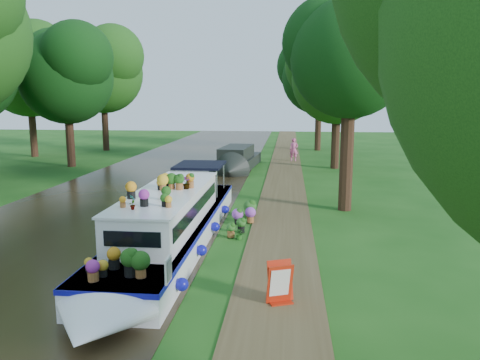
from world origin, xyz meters
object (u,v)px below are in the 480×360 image
sandwich_board (280,284)px  second_boat (237,160)px  plant_boat (169,222)px  pedestrian_pink (294,150)px

sandwich_board → second_boat: bearing=77.5°
plant_boat → second_boat: 16.90m
second_boat → plant_boat: bearing=-85.5°
pedestrian_pink → sandwich_board: bearing=-90.8°
sandwich_board → pedestrian_pink: (0.53, 24.74, 0.42)m
plant_boat → sandwich_board: size_ratio=14.25×
second_boat → sandwich_board: (3.30, -20.52, -0.14)m
pedestrian_pink → second_boat: bearing=-131.8°
sandwich_board → pedestrian_pink: size_ratio=0.56×
second_boat → pedestrian_pink: 5.70m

